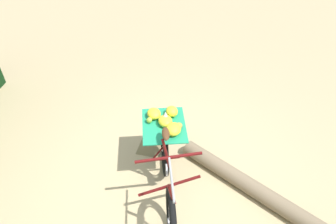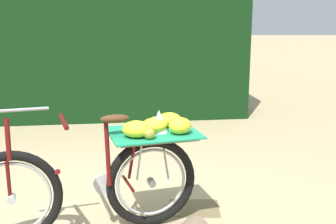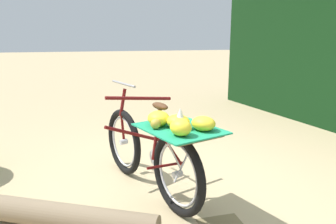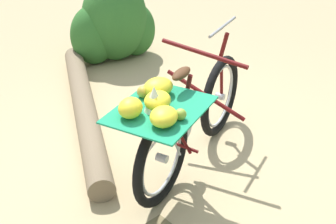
% 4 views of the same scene
% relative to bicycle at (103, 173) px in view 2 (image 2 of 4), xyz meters
% --- Properties ---
extents(ground_plane, '(60.00, 60.00, 0.00)m').
position_rel_bicycle_xyz_m(ground_plane, '(-0.04, -0.12, -0.49)').
color(ground_plane, tan).
extents(foliage_hedge, '(6.17, 1.79, 2.33)m').
position_rel_bicycle_xyz_m(foliage_hedge, '(1.37, -3.69, 0.67)').
color(foliage_hedge, black).
rests_on(foliage_hedge, ground_plane).
extents(bicycle, '(1.78, 0.94, 1.03)m').
position_rel_bicycle_xyz_m(bicycle, '(0.00, 0.00, 0.00)').
color(bicycle, black).
rests_on(bicycle, ground_plane).
extents(leaf_litter_patch, '(0.44, 0.36, 0.01)m').
position_rel_bicycle_xyz_m(leaf_litter_patch, '(-0.72, -0.42, -0.49)').
color(leaf_litter_patch, olive).
rests_on(leaf_litter_patch, ground_plane).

